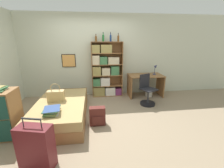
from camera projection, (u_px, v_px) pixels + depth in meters
The scene contains 17 objects.
ground_plane at pixel (95, 116), 3.70m from camera, with size 14.00×14.00×0.00m, color gray.
wall_back at pixel (92, 56), 4.83m from camera, with size 10.00×0.09×2.60m.
bed at pixel (62, 110), 3.56m from camera, with size 1.13×1.99×0.42m.
handbag at pixel (56, 95), 3.50m from camera, with size 0.37×0.18×0.42m.
book_stack_on_bed at pixel (51, 111), 2.90m from camera, with size 0.35×0.39×0.11m.
suitcase at pixel (36, 148), 2.12m from camera, with size 0.52×0.34×0.81m.
dresser at pixel (1, 114), 2.81m from camera, with size 0.59×0.51×0.93m.
bookcase at pixel (105, 72), 4.83m from camera, with size 0.98×0.28×1.76m.
bottle_green at pixel (96, 39), 4.54m from camera, with size 0.06×0.06×0.22m.
bottle_brown at pixel (103, 38), 4.57m from camera, with size 0.06×0.06×0.27m.
bottle_clear at pixel (111, 38), 4.55m from camera, with size 0.06×0.06×0.27m.
bottle_blue at pixel (118, 38), 4.56m from camera, with size 0.06×0.06×0.25m.
desk at pixel (145, 81), 4.91m from camera, with size 1.09×0.65×0.71m.
desk_lamp at pixel (156, 68), 4.85m from camera, with size 0.17×0.12×0.35m.
desk_chair at pixel (147, 95), 4.31m from camera, with size 0.51×0.51×0.87m.
backpack at pixel (97, 116), 3.27m from camera, with size 0.35×0.19×0.41m.
waste_bin at pixel (149, 92), 4.97m from camera, with size 0.23×0.23×0.26m.
Camera 1 is at (0.01, -3.34, 1.81)m, focal length 24.00 mm.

